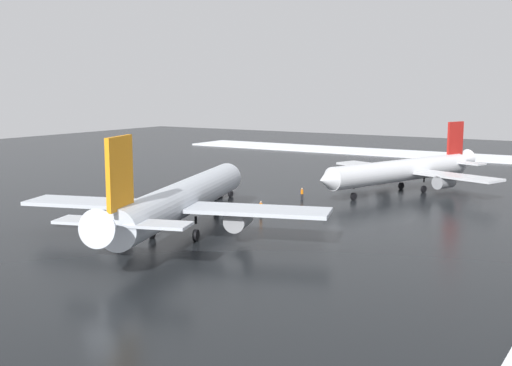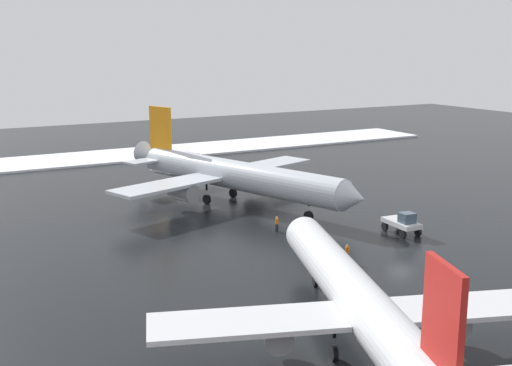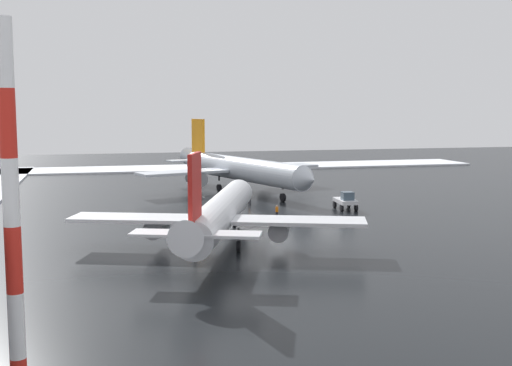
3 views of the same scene
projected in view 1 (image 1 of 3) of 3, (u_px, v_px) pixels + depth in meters
The scene contains 7 objects.
ground_plane at pixel (257, 196), 92.68m from camera, with size 240.00×240.00×0.00m, color black.
snow_bank_right at pixel (409, 154), 148.86m from camera, with size 14.00×116.00×0.36m, color white.
airplane_parked_starboard at pixel (181, 199), 67.77m from camera, with size 38.01×32.04×11.59m.
airplane_far_rear at pixel (404, 170), 95.37m from camera, with size 32.98×27.84×10.12m.
pushback_tug at pixel (219, 189), 91.00m from camera, with size 4.76×2.62×2.50m.
ground_crew_near_tug at pixel (302, 193), 89.14m from camera, with size 0.36×0.36×1.71m.
ground_crew_mid_apron at pixel (261, 207), 78.85m from camera, with size 0.36×0.36×1.71m.
Camera 1 is at (-77.60, -48.24, 15.63)m, focal length 45.00 mm.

